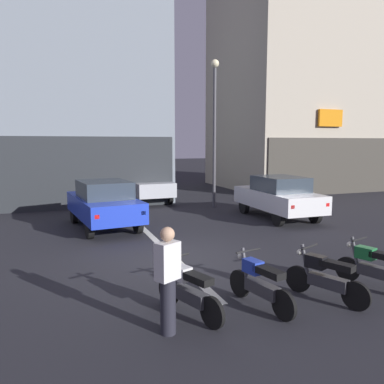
{
  "coord_description": "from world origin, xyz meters",
  "views": [
    {
      "loc": [
        -2.75,
        -8.95,
        2.9
      ],
      "look_at": [
        1.21,
        2.0,
        1.4
      ],
      "focal_mm": 35.44,
      "sensor_mm": 36.0,
      "label": 1
    }
  ],
  "objects_px": {
    "street_lamp": "(215,118)",
    "motorcycle_blue_row_left_mid": "(260,283)",
    "car_silver_down_street": "(146,184)",
    "motorcycle_green_row_right_mid": "(374,267)",
    "car_blue_crossing_near": "(104,203)",
    "person_by_motorcycles": "(168,280)",
    "car_white_parked_kerbside": "(278,196)",
    "motorcycle_black_row_centre": "(325,276)",
    "motorcycle_white_row_leftmost": "(188,290)"
  },
  "relations": [
    {
      "from": "street_lamp",
      "to": "motorcycle_blue_row_left_mid",
      "type": "relative_size",
      "value": 3.97
    },
    {
      "from": "car_silver_down_street",
      "to": "motorcycle_green_row_right_mid",
      "type": "distance_m",
      "value": 13.02
    },
    {
      "from": "car_blue_crossing_near",
      "to": "person_by_motorcycles",
      "type": "bearing_deg",
      "value": -89.91
    },
    {
      "from": "motorcycle_blue_row_left_mid",
      "to": "motorcycle_green_row_right_mid",
      "type": "bearing_deg",
      "value": -0.36
    },
    {
      "from": "car_white_parked_kerbside",
      "to": "motorcycle_blue_row_left_mid",
      "type": "height_order",
      "value": "car_white_parked_kerbside"
    },
    {
      "from": "car_silver_down_street",
      "to": "car_white_parked_kerbside",
      "type": "bearing_deg",
      "value": -57.72
    },
    {
      "from": "car_white_parked_kerbside",
      "to": "motorcycle_black_row_centre",
      "type": "height_order",
      "value": "car_white_parked_kerbside"
    },
    {
      "from": "person_by_motorcycles",
      "to": "motorcycle_green_row_right_mid",
      "type": "bearing_deg",
      "value": 4.27
    },
    {
      "from": "car_white_parked_kerbside",
      "to": "motorcycle_green_row_right_mid",
      "type": "bearing_deg",
      "value": -107.56
    },
    {
      "from": "motorcycle_black_row_centre",
      "to": "street_lamp",
      "type": "bearing_deg",
      "value": 78.04
    },
    {
      "from": "motorcycle_blue_row_left_mid",
      "to": "motorcycle_black_row_centre",
      "type": "bearing_deg",
      "value": -6.0
    },
    {
      "from": "car_blue_crossing_near",
      "to": "motorcycle_green_row_right_mid",
      "type": "relative_size",
      "value": 2.67
    },
    {
      "from": "motorcycle_blue_row_left_mid",
      "to": "person_by_motorcycles",
      "type": "relative_size",
      "value": 0.99
    },
    {
      "from": "street_lamp",
      "to": "car_blue_crossing_near",
      "type": "bearing_deg",
      "value": -152.54
    },
    {
      "from": "car_silver_down_street",
      "to": "motorcycle_blue_row_left_mid",
      "type": "xyz_separation_m",
      "value": [
        -0.96,
        -12.89,
        -0.43
      ]
    },
    {
      "from": "car_silver_down_street",
      "to": "street_lamp",
      "type": "xyz_separation_m",
      "value": [
        2.51,
        -2.74,
        3.12
      ]
    },
    {
      "from": "car_blue_crossing_near",
      "to": "street_lamp",
      "type": "bearing_deg",
      "value": 27.46
    },
    {
      "from": "car_blue_crossing_near",
      "to": "motorcycle_white_row_leftmost",
      "type": "xyz_separation_m",
      "value": [
        0.51,
        -7.29,
        -0.43
      ]
    },
    {
      "from": "motorcycle_blue_row_left_mid",
      "to": "motorcycle_black_row_centre",
      "type": "height_order",
      "value": "same"
    },
    {
      "from": "car_silver_down_street",
      "to": "motorcycle_white_row_leftmost",
      "type": "bearing_deg",
      "value": -100.01
    },
    {
      "from": "motorcycle_green_row_right_mid",
      "to": "person_by_motorcycles",
      "type": "distance_m",
      "value": 4.4
    },
    {
      "from": "motorcycle_blue_row_left_mid",
      "to": "motorcycle_black_row_centre",
      "type": "xyz_separation_m",
      "value": [
        1.29,
        -0.14,
        0.0
      ]
    },
    {
      "from": "car_silver_down_street",
      "to": "person_by_motorcycles",
      "type": "bearing_deg",
      "value": -101.73
    },
    {
      "from": "car_blue_crossing_near",
      "to": "car_silver_down_street",
      "type": "height_order",
      "value": "same"
    },
    {
      "from": "street_lamp",
      "to": "motorcycle_green_row_right_mid",
      "type": "xyz_separation_m",
      "value": [
        -0.89,
        -10.17,
        -3.55
      ]
    },
    {
      "from": "street_lamp",
      "to": "motorcycle_blue_row_left_mid",
      "type": "xyz_separation_m",
      "value": [
        -3.47,
        -10.16,
        -3.55
      ]
    },
    {
      "from": "motorcycle_white_row_leftmost",
      "to": "motorcycle_black_row_centre",
      "type": "xyz_separation_m",
      "value": [
        2.58,
        -0.26,
        0.0
      ]
    },
    {
      "from": "motorcycle_black_row_centre",
      "to": "person_by_motorcycles",
      "type": "distance_m",
      "value": 3.11
    },
    {
      "from": "car_blue_crossing_near",
      "to": "motorcycle_black_row_centre",
      "type": "height_order",
      "value": "car_blue_crossing_near"
    },
    {
      "from": "car_blue_crossing_near",
      "to": "car_white_parked_kerbside",
      "type": "xyz_separation_m",
      "value": [
        6.56,
        -0.55,
        0.0
      ]
    },
    {
      "from": "car_blue_crossing_near",
      "to": "car_white_parked_kerbside",
      "type": "distance_m",
      "value": 6.59
    },
    {
      "from": "street_lamp",
      "to": "motorcycle_blue_row_left_mid",
      "type": "bearing_deg",
      "value": -108.86
    },
    {
      "from": "car_white_parked_kerbside",
      "to": "motorcycle_black_row_centre",
      "type": "relative_size",
      "value": 2.63
    },
    {
      "from": "car_blue_crossing_near",
      "to": "car_white_parked_kerbside",
      "type": "height_order",
      "value": "same"
    },
    {
      "from": "motorcycle_blue_row_left_mid",
      "to": "motorcycle_black_row_centre",
      "type": "distance_m",
      "value": 1.3
    },
    {
      "from": "car_white_parked_kerbside",
      "to": "motorcycle_black_row_centre",
      "type": "xyz_separation_m",
      "value": [
        -3.47,
        -7.01,
        -0.43
      ]
    },
    {
      "from": "street_lamp",
      "to": "motorcycle_white_row_leftmost",
      "type": "relative_size",
      "value": 4.11
    },
    {
      "from": "car_blue_crossing_near",
      "to": "street_lamp",
      "type": "height_order",
      "value": "street_lamp"
    },
    {
      "from": "motorcycle_black_row_centre",
      "to": "car_silver_down_street",
      "type": "bearing_deg",
      "value": 91.45
    },
    {
      "from": "car_silver_down_street",
      "to": "motorcycle_black_row_centre",
      "type": "height_order",
      "value": "car_silver_down_street"
    },
    {
      "from": "street_lamp",
      "to": "motorcycle_white_row_leftmost",
      "type": "bearing_deg",
      "value": -115.41
    },
    {
      "from": "car_white_parked_kerbside",
      "to": "person_by_motorcycles",
      "type": "distance_m",
      "value": 9.75
    },
    {
      "from": "motorcycle_white_row_leftmost",
      "to": "person_by_motorcycles",
      "type": "bearing_deg",
      "value": -136.48
    },
    {
      "from": "car_white_parked_kerbside",
      "to": "motorcycle_blue_row_left_mid",
      "type": "xyz_separation_m",
      "value": [
        -4.76,
        -6.87,
        -0.43
      ]
    },
    {
      "from": "person_by_motorcycles",
      "to": "car_silver_down_street",
      "type": "bearing_deg",
      "value": 78.27
    },
    {
      "from": "car_white_parked_kerbside",
      "to": "motorcycle_white_row_leftmost",
      "type": "height_order",
      "value": "car_white_parked_kerbside"
    },
    {
      "from": "car_white_parked_kerbside",
      "to": "motorcycle_blue_row_left_mid",
      "type": "distance_m",
      "value": 8.37
    },
    {
      "from": "motorcycle_white_row_leftmost",
      "to": "motorcycle_blue_row_left_mid",
      "type": "height_order",
      "value": "same"
    },
    {
      "from": "motorcycle_black_row_centre",
      "to": "motorcycle_green_row_right_mid",
      "type": "bearing_deg",
      "value": 5.28
    },
    {
      "from": "motorcycle_white_row_leftmost",
      "to": "person_by_motorcycles",
      "type": "height_order",
      "value": "person_by_motorcycles"
    }
  ]
}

